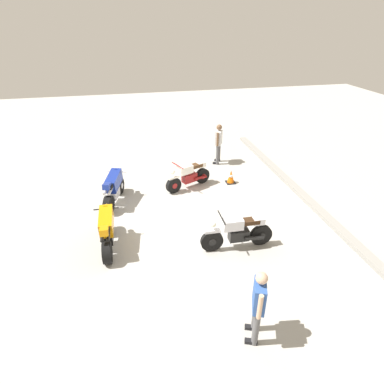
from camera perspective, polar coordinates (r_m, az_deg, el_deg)
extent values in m
plane|color=#ADAAA3|center=(10.36, -1.66, -5.48)|extent=(40.00, 40.00, 0.00)
cube|color=gray|center=(11.90, 20.65, -2.17)|extent=(14.00, 0.30, 0.15)
cylinder|color=black|center=(11.96, -3.26, 1.20)|extent=(0.39, 0.61, 0.60)
cylinder|color=black|center=(12.67, 1.83, 2.89)|extent=(0.39, 0.61, 0.60)
cylinder|color=maroon|center=(11.96, -3.26, 1.20)|extent=(0.25, 0.27, 0.21)
cylinder|color=maroon|center=(12.67, 1.83, 2.89)|extent=(0.25, 0.27, 0.21)
cube|color=maroon|center=(12.28, -0.46, 2.55)|extent=(0.48, 0.63, 0.32)
cube|color=white|center=(12.00, -1.24, 4.01)|extent=(0.52, 0.64, 0.30)
cube|color=white|center=(11.81, -3.31, 2.62)|extent=(0.33, 0.47, 0.08)
cube|color=#4C331E|center=(12.24, 0.48, 4.62)|extent=(0.48, 0.65, 0.12)
cube|color=white|center=(12.41, 1.59, 4.87)|extent=(0.33, 0.38, 0.18)
cylinder|color=maroon|center=(12.40, 1.50, 2.55)|extent=(0.33, 0.55, 0.16)
cylinder|color=maroon|center=(11.73, -2.57, 4.71)|extent=(0.65, 0.32, 0.04)
sphere|color=silver|center=(11.70, -3.44, 3.55)|extent=(0.16, 0.16, 0.16)
cylinder|color=black|center=(9.08, 3.53, -8.65)|extent=(0.13, 0.64, 0.64)
cylinder|color=black|center=(9.50, 12.10, -7.43)|extent=(0.13, 0.64, 0.64)
cylinder|color=black|center=(9.08, 3.53, -8.65)|extent=(0.14, 0.23, 0.22)
cylinder|color=black|center=(9.50, 12.10, -7.43)|extent=(0.14, 0.23, 0.22)
cube|color=black|center=(9.22, 8.25, -7.51)|extent=(0.29, 0.56, 0.32)
cube|color=silver|center=(8.93, 7.21, -5.61)|extent=(0.33, 0.57, 0.30)
cube|color=silver|center=(8.87, 3.59, -6.85)|extent=(0.17, 0.44, 0.08)
cube|color=#382314|center=(9.06, 9.94, -5.15)|extent=(0.27, 0.60, 0.12)
cube|color=silver|center=(9.17, 11.69, -5.01)|extent=(0.23, 0.32, 0.18)
cylinder|color=black|center=(9.25, 10.94, -8.02)|extent=(0.12, 0.56, 0.16)
cylinder|color=black|center=(8.70, 5.24, -4.51)|extent=(0.70, 0.05, 0.04)
sphere|color=silver|center=(8.76, 3.79, -5.77)|extent=(0.16, 0.16, 0.16)
cylinder|color=black|center=(12.20, -12.63, 1.09)|extent=(0.62, 0.33, 0.60)
cylinder|color=black|center=(11.09, -14.52, -2.15)|extent=(0.64, 0.39, 0.60)
cylinder|color=silver|center=(12.20, -12.63, 1.09)|extent=(0.25, 0.23, 0.21)
cylinder|color=silver|center=(11.09, -14.52, -2.15)|extent=(0.25, 0.23, 0.21)
cube|color=silver|center=(11.55, -13.66, -0.14)|extent=(0.62, 0.43, 0.32)
cube|color=navy|center=(11.49, -13.67, 1.97)|extent=(1.05, 0.63, 0.57)
cone|color=navy|center=(11.88, -13.04, 3.74)|extent=(0.44, 0.43, 0.39)
cube|color=black|center=(11.13, -14.30, 1.36)|extent=(0.65, 0.42, 0.12)
cube|color=navy|center=(10.84, -14.81, 1.00)|extent=(0.40, 0.31, 0.23)
cylinder|color=silver|center=(10.94, -14.22, 0.28)|extent=(0.40, 0.20, 0.17)
cylinder|color=silver|center=(10.99, -15.01, 0.31)|extent=(0.40, 0.20, 0.17)
cylinder|color=silver|center=(11.75, -13.24, 3.54)|extent=(0.24, 0.68, 0.04)
sphere|color=silver|center=(11.96, -12.90, 3.69)|extent=(0.16, 0.16, 0.16)
cylinder|color=black|center=(10.08, -14.42, -5.54)|extent=(0.61, 0.18, 0.60)
cylinder|color=black|center=(8.99, -14.77, -10.34)|extent=(0.61, 0.24, 0.60)
cylinder|color=black|center=(10.08, -14.42, -5.54)|extent=(0.22, 0.19, 0.21)
cylinder|color=black|center=(8.99, -14.77, -10.34)|extent=(0.22, 0.19, 0.21)
cube|color=black|center=(9.43, -14.67, -7.49)|extent=(0.57, 0.30, 0.32)
cube|color=orange|center=(9.33, -14.93, -4.97)|extent=(1.00, 0.39, 0.57)
cone|color=orange|center=(9.69, -14.89, -2.54)|extent=(0.37, 0.35, 0.39)
cube|color=black|center=(8.96, -15.11, -6.00)|extent=(0.61, 0.28, 0.12)
cube|color=orange|center=(8.66, -15.28, -6.68)|extent=(0.35, 0.23, 0.23)
cylinder|color=black|center=(8.80, -14.59, -7.41)|extent=(0.40, 0.10, 0.17)
cylinder|color=black|center=(8.82, -15.63, -7.49)|extent=(0.40, 0.10, 0.17)
cylinder|color=black|center=(9.56, -14.95, -2.87)|extent=(0.06, 0.70, 0.04)
sphere|color=silver|center=(9.78, -14.83, -2.55)|extent=(0.16, 0.16, 0.16)
cylinder|color=#59595B|center=(14.61, 4.79, 7.02)|extent=(0.18, 0.18, 0.87)
cube|color=black|center=(14.77, 4.49, 5.62)|extent=(0.21, 0.28, 0.08)
cylinder|color=#59595B|center=(14.29, 4.52, 6.53)|extent=(0.18, 0.18, 0.87)
cube|color=black|center=(14.46, 4.23, 5.10)|extent=(0.21, 0.28, 0.08)
cube|color=silver|center=(14.19, 4.77, 9.57)|extent=(0.54, 0.42, 0.62)
cylinder|color=brown|center=(14.45, 5.00, 10.00)|extent=(0.12, 0.12, 0.58)
cylinder|color=brown|center=(13.91, 4.55, 9.27)|extent=(0.12, 0.12, 0.58)
sphere|color=brown|center=(14.04, 4.85, 11.34)|extent=(0.24, 0.24, 0.24)
cylinder|color=#59595B|center=(7.20, 11.17, -20.60)|extent=(0.17, 0.17, 0.85)
cube|color=black|center=(7.49, 10.37, -22.51)|extent=(0.19, 0.28, 0.08)
cylinder|color=#59595B|center=(6.98, 11.23, -22.70)|extent=(0.17, 0.17, 0.85)
cube|color=black|center=(7.28, 10.40, -24.58)|extent=(0.19, 0.28, 0.08)
cube|color=#3359A5|center=(6.55, 11.83, -17.54)|extent=(0.53, 0.38, 0.61)
cylinder|color=#D8AD8C|center=(6.74, 11.76, -15.69)|extent=(0.12, 0.12, 0.57)
cylinder|color=#D8AD8C|center=(6.34, 11.93, -19.28)|extent=(0.12, 0.12, 0.57)
sphere|color=#D8AD8C|center=(6.24, 12.25, -14.69)|extent=(0.23, 0.23, 0.23)
cube|color=black|center=(12.87, 6.83, 1.71)|extent=(0.36, 0.36, 0.03)
cone|color=orange|center=(12.75, 6.90, 2.77)|extent=(0.28, 0.28, 0.50)
cylinder|color=white|center=(12.74, 6.91, 2.93)|extent=(0.19, 0.19, 0.08)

